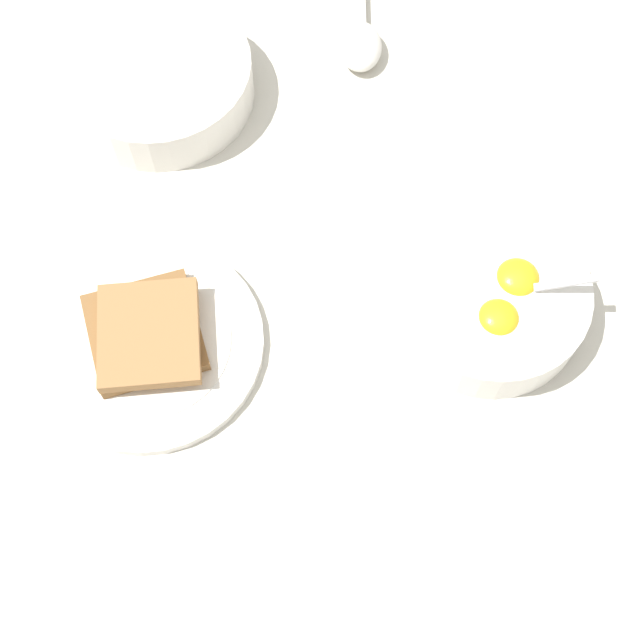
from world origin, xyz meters
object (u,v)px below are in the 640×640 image
at_px(egg_bowl, 491,299).
at_px(toast_plate, 150,343).
at_px(toast_sandwich, 147,333).
at_px(soup_spoon, 360,38).
at_px(congee_bowl, 159,78).

bearing_deg(egg_bowl, toast_plate, -94.81).
distance_m(egg_bowl, toast_plate, 0.31).
xyz_separation_m(egg_bowl, toast_sandwich, (-0.03, -0.31, -0.00)).
xyz_separation_m(toast_plate, toast_sandwich, (-0.00, 0.00, 0.02)).
bearing_deg(soup_spoon, congee_bowl, -83.81).
distance_m(egg_bowl, soup_spoon, 0.33).
relative_size(egg_bowl, soup_spoon, 1.12).
xyz_separation_m(soup_spoon, congee_bowl, (0.02, -0.21, 0.01)).
xyz_separation_m(toast_plate, soup_spoon, (-0.30, 0.26, 0.01)).
relative_size(toast_sandwich, congee_bowl, 0.61).
height_order(toast_plate, congee_bowl, congee_bowl).
height_order(toast_sandwich, soup_spoon, toast_sandwich).
xyz_separation_m(egg_bowl, congee_bowl, (-0.30, -0.26, 0.00)).
relative_size(egg_bowl, congee_bowl, 0.91).
distance_m(egg_bowl, congee_bowl, 0.40).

